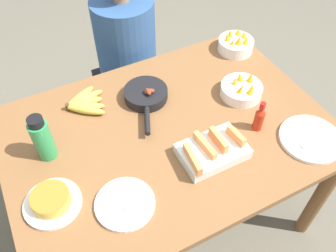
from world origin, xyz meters
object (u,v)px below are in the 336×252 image
skillet (146,95)px  frittata_plate_center (52,201)px  water_bottle (42,139)px  melon_tray (212,150)px  person_figure (129,73)px  empty_plate_near_front (125,204)px  banana_bunch (84,103)px  fruit_bowl_mango (236,44)px  hot_sauce_bottle (259,118)px  fruit_bowl_citrus (241,89)px  empty_plate_far_left (311,139)px

skillet → frittata_plate_center: skillet is taller
skillet → water_bottle: (-0.50, -0.11, 0.08)m
melon_tray → frittata_plate_center: bearing=173.4°
person_figure → empty_plate_near_front: bearing=-112.7°
skillet → banana_bunch: bearing=-84.3°
fruit_bowl_mango → hot_sauce_bottle: bearing=-114.6°
fruit_bowl_mango → fruit_bowl_citrus: bearing=-119.9°
banana_bunch → fruit_bowl_citrus: size_ratio=1.14×
fruit_bowl_citrus → hot_sauce_bottle: 0.22m
fruit_bowl_mango → person_figure: bearing=143.2°
banana_bunch → person_figure: bearing=47.2°
banana_bunch → person_figure: (0.38, 0.41, -0.27)m
banana_bunch → melon_tray: bearing=-53.6°
banana_bunch → hot_sauce_bottle: bearing=-36.9°
fruit_bowl_citrus → hot_sauce_bottle: hot_sauce_bottle is taller
empty_plate_far_left → frittata_plate_center: bearing=169.4°
banana_bunch → skillet: size_ratio=0.65×
fruit_bowl_mango → frittata_plate_center: bearing=-157.3°
empty_plate_near_front → water_bottle: (-0.19, 0.36, 0.10)m
frittata_plate_center → empty_plate_far_left: (1.06, -0.20, -0.02)m
fruit_bowl_mango → person_figure: size_ratio=0.15×
person_figure → empty_plate_far_left: bearing=-68.0°
skillet → empty_plate_far_left: (0.52, -0.55, -0.02)m
hot_sauce_bottle → empty_plate_far_left: bearing=-44.6°
fruit_bowl_mango → water_bottle: (-1.09, -0.24, 0.06)m
melon_tray → empty_plate_near_front: size_ratio=1.21×
empty_plate_far_left → person_figure: bearing=112.0°
fruit_bowl_mango → hot_sauce_bottle: 0.57m
frittata_plate_center → fruit_bowl_mango: 1.23m
water_bottle → person_figure: person_figure is taller
banana_bunch → empty_plate_far_left: size_ratio=0.84×
frittata_plate_center → water_bottle: 0.25m
frittata_plate_center → fruit_bowl_mango: bearing=22.7°
frittata_plate_center → fruit_bowl_citrus: (0.96, 0.17, 0.01)m
skillet → hot_sauce_bottle: hot_sauce_bottle is taller
skillet → fruit_bowl_citrus: size_ratio=1.75×
frittata_plate_center → empty_plate_far_left: bearing=-10.6°
melon_tray → person_figure: person_figure is taller
empty_plate_far_left → fruit_bowl_mango: (0.07, 0.68, 0.03)m
frittata_plate_center → hot_sauce_bottle: (0.90, -0.04, 0.04)m
banana_bunch → skillet: (0.28, -0.09, 0.01)m
person_figure → fruit_bowl_mango: bearing=-36.8°
frittata_plate_center → person_figure: (0.64, 0.84, -0.28)m
fruit_bowl_citrus → person_figure: size_ratio=0.16×
empty_plate_near_front → person_figure: (0.41, 0.97, -0.26)m
frittata_plate_center → hot_sauce_bottle: hot_sauce_bottle is taller
banana_bunch → fruit_bowl_citrus: 0.74m
empty_plate_near_front → hot_sauce_bottle: bearing=7.3°
empty_plate_near_front → fruit_bowl_citrus: fruit_bowl_citrus is taller
skillet → person_figure: bearing=-167.7°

